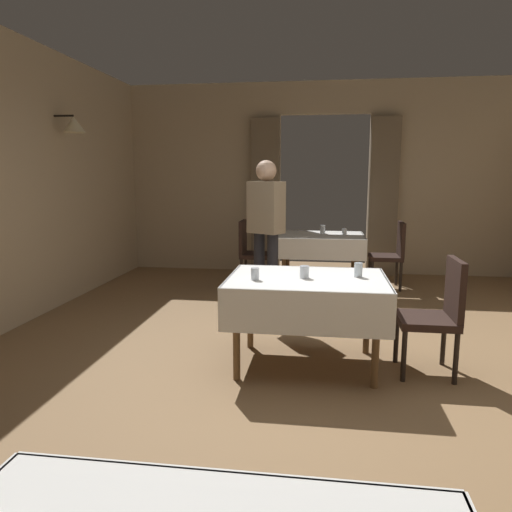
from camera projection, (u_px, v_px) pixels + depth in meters
name	position (u px, v px, depth m)	size (l,w,h in m)	color
ground	(320.00, 377.00, 3.73)	(10.08, 10.08, 0.00)	olive
wall_back	(324.00, 179.00, 7.56)	(6.40, 0.27, 3.00)	tan
dining_table_mid	(307.00, 291.00, 3.86)	(1.28, 0.94, 0.75)	brown
dining_table_far	(320.00, 242.00, 6.61)	(1.19, 0.94, 0.75)	brown
chair_mid_right	(438.00, 311.00, 3.72)	(0.44, 0.44, 0.93)	black
chair_far_left	(251.00, 249.00, 6.78)	(0.44, 0.44, 0.93)	black
chair_far_right	(392.00, 252.00, 6.58)	(0.44, 0.44, 0.93)	black
glass_mid_a	(255.00, 274.00, 3.74)	(0.07, 0.07, 0.10)	silver
glass_mid_b	(358.00, 270.00, 3.84)	(0.07, 0.07, 0.12)	silver
glass_mid_c	(304.00, 272.00, 3.80)	(0.08, 0.08, 0.10)	silver
glass_far_a	(322.00, 229.00, 6.70)	(0.07, 0.07, 0.12)	silver
plate_far_b	(301.00, 236.00, 6.35)	(0.19, 0.19, 0.01)	white
glass_far_c	(344.00, 231.00, 6.60)	(0.07, 0.07, 0.08)	silver
person_waiter_by_doorway	(266.00, 226.00, 5.10)	(0.42, 0.37, 1.72)	black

